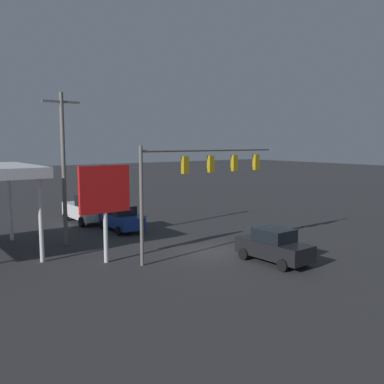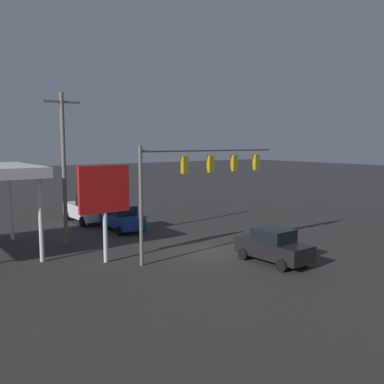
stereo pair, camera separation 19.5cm
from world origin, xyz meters
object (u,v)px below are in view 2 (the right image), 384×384
Objects in this scene: traffic_signal_assembly at (200,171)px; price_sign at (104,193)px; sedan_far at (273,246)px; sedan_waiting at (122,218)px; utility_pole at (64,166)px; pickup_parked at (86,209)px.

price_sign is at bearing -18.03° from traffic_signal_assembly.
sedan_far is at bearing 119.34° from traffic_signal_assembly.
sedan_far is at bearing 14.19° from sedan_waiting.
pickup_parked is (-4.14, -6.69, -4.09)m from utility_pole.
sedan_far is at bearing 125.85° from utility_pole.
price_sign is (5.33, -1.73, -1.06)m from traffic_signal_assembly.
utility_pole is (5.69, -7.01, 0.21)m from traffic_signal_assembly.
price_sign reaches higher than pickup_parked.
utility_pole is 2.21× the size of sedan_waiting.
utility_pole is 14.09m from sedan_far.
traffic_signal_assembly is 6.01m from sedan_far.
price_sign is at bearing 93.87° from utility_pole.
price_sign is (-0.36, 5.28, -1.27)m from utility_pole.
sedan_waiting is (-0.89, 4.72, -0.16)m from pickup_parked.
sedan_waiting is (0.65, -8.98, -4.04)m from traffic_signal_assembly.
traffic_signal_assembly reaches higher than pickup_parked.
sedan_far is (-2.18, 3.88, -4.04)m from traffic_signal_assembly.
pickup_parked is 1.17× the size of sedan_waiting.
sedan_waiting is at bearing -85.85° from traffic_signal_assembly.
utility_pole is 6.87m from sedan_waiting.
traffic_signal_assembly reaches higher than sedan_far.
utility_pole is at bearing -145.28° from sedan_far.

